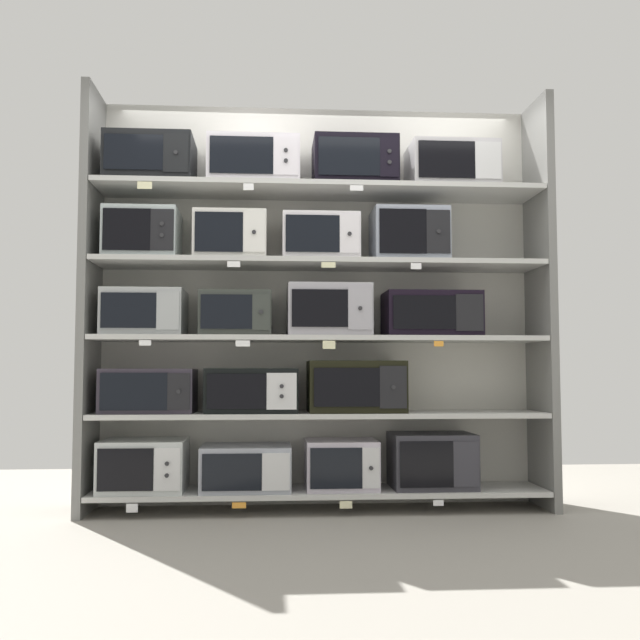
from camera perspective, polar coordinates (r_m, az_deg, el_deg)
ground at (r=3.57m, az=1.15°, el=-17.62°), size 6.70×6.00×0.02m
back_panel at (r=4.73m, az=-0.20°, el=1.31°), size 2.90×0.04×2.54m
upright_left at (r=4.60m, az=-17.39°, el=1.63°), size 0.05×0.44×2.54m
upright_right at (r=4.78m, az=16.72°, el=1.42°), size 0.05×0.44×2.54m
shelf_0 at (r=4.53m, az=0.00°, el=-13.13°), size 2.70×0.44×0.03m
microwave_0 at (r=4.55m, az=-13.47°, el=-10.87°), size 0.49×0.41×0.30m
microwave_1 at (r=4.49m, az=-5.74°, el=-11.29°), size 0.53×0.41×0.26m
microwave_2 at (r=4.51m, az=1.65°, el=-11.10°), size 0.43×0.38×0.29m
microwave_3 at (r=4.59m, az=8.65°, el=-10.69°), size 0.50×0.38×0.33m
price_tag_0 at (r=4.37m, az=-14.35°, el=-13.92°), size 0.06×0.00×0.05m
price_tag_1 at (r=4.30m, az=-6.28°, el=-14.07°), size 0.08×0.00×0.03m
price_tag_2 at (r=4.32m, az=2.02°, el=-14.10°), size 0.07×0.00×0.04m
price_tag_3 at (r=4.41m, az=9.15°, el=-13.80°), size 0.06×0.00×0.03m
shelf_1 at (r=4.48m, az=0.00°, el=-7.33°), size 2.70×0.44×0.03m
microwave_4 at (r=4.51m, az=-13.08°, el=-5.35°), size 0.54×0.38×0.26m
microwave_5 at (r=4.46m, az=-5.30°, el=-5.44°), size 0.55×0.40×0.26m
microwave_6 at (r=4.48m, az=2.76°, el=-5.16°), size 0.58×0.42×0.31m
shelf_2 at (r=4.47m, az=0.00°, el=-1.47°), size 2.70×0.44×0.03m
microwave_7 at (r=4.53m, az=-13.41°, el=0.54°), size 0.47×0.38×0.28m
microwave_8 at (r=4.47m, az=-6.50°, el=0.43°), size 0.42×0.43×0.26m
microwave_9 at (r=4.48m, az=0.65°, el=0.70°), size 0.50×0.43×0.31m
microwave_10 at (r=4.57m, az=8.60°, el=0.42°), size 0.58×0.35×0.27m
price_tag_4 at (r=4.29m, az=-13.39°, el=-1.73°), size 0.07×0.00×0.03m
price_tag_5 at (r=4.24m, az=-6.00°, el=-1.82°), size 0.08×0.00×0.03m
price_tag_6 at (r=4.25m, az=0.70°, el=-1.93°), size 0.07×0.00×0.05m
price_tag_7 at (r=4.35m, az=9.18°, el=-1.82°), size 0.06×0.00×0.03m
shelf_3 at (r=4.51m, az=0.00°, el=4.34°), size 2.70×0.44×0.03m
microwave_11 at (r=4.59m, az=-13.56°, el=6.42°), size 0.43×0.37×0.30m
microwave_12 at (r=4.53m, az=-6.93°, el=6.39°), size 0.43×0.35×0.29m
microwave_13 at (r=4.54m, az=-0.02°, el=6.29°), size 0.46×0.37×0.28m
microwave_14 at (r=4.61m, az=6.89°, el=6.45°), size 0.45×0.35×0.33m
price_tag_8 at (r=4.28m, az=-6.69°, el=4.32°), size 0.07×0.00×0.03m
price_tag_9 at (r=4.29m, az=0.66°, el=4.29°), size 0.08×0.00×0.03m
price_tag_10 at (r=4.36m, az=7.45°, el=4.16°), size 0.06×0.00×0.04m
shelf_4 at (r=4.60m, az=0.00°, el=9.99°), size 2.70×0.44×0.03m
microwave_15 at (r=4.69m, az=-12.95°, el=11.84°), size 0.52×0.42×0.29m
microwave_16 at (r=4.63m, az=-5.14°, el=11.93°), size 0.55×0.40×0.28m
microwave_17 at (r=4.66m, az=2.68°, el=11.92°), size 0.51×0.37×0.30m
microwave_18 at (r=4.76m, az=10.15°, el=11.51°), size 0.53×0.38×0.28m
price_tag_11 at (r=4.43m, az=-13.42°, el=10.12°), size 0.08×0.00×0.04m
price_tag_12 at (r=4.37m, az=-5.56°, el=10.23°), size 0.06×0.00×0.04m
price_tag_13 at (r=4.40m, az=2.85°, el=10.18°), size 0.08×0.00×0.03m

